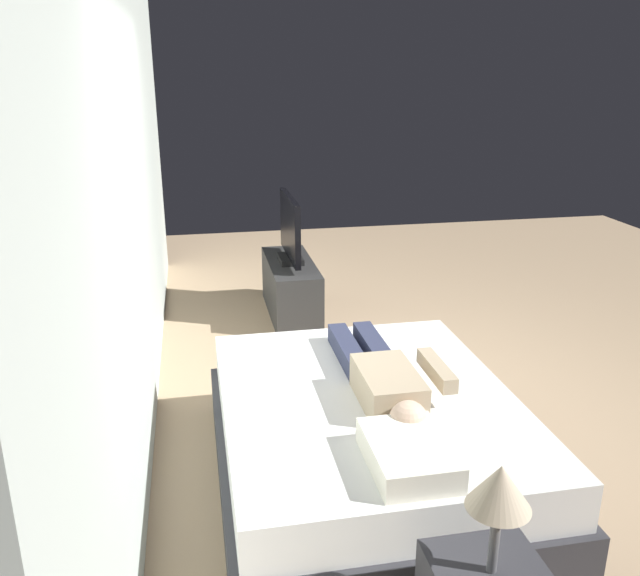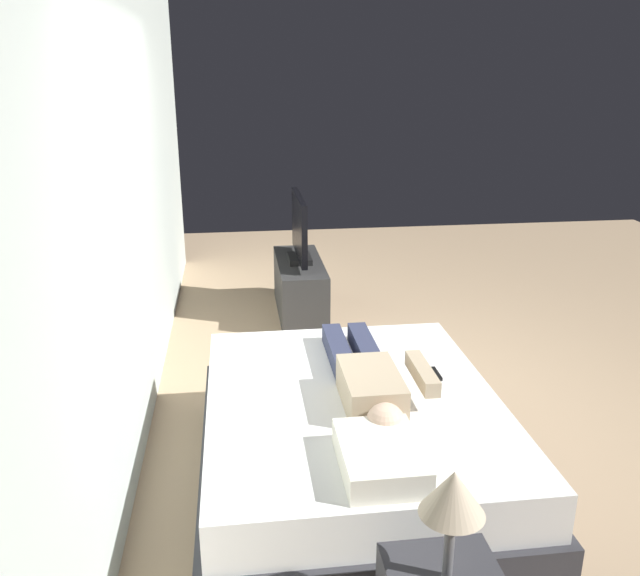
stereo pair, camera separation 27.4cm
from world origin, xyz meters
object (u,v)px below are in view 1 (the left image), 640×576
remote (445,370)px  tv (290,231)px  tv_stand (291,288)px  pillow (408,454)px  person (383,377)px  lamp (500,489)px  bed (367,441)px

remote → tv: (2.45, 0.51, 0.24)m
tv_stand → pillow: bearing=-179.8°
person → lamp: size_ratio=3.00×
pillow → remote: bearing=-30.5°
bed → tv_stand: size_ratio=1.77×
bed → person: 0.37m
tv_stand → lamp: 3.95m
remote → tv_stand: size_ratio=0.14×
bed → lamp: 1.41m
lamp → tv_stand: bearing=1.6°
bed → pillow: 0.74m
remote → lamp: (-1.45, 0.40, 0.30)m
bed → pillow: bearing=-180.0°
pillow → tv_stand: (3.28, 0.01, -0.35)m
bed → tv_stand: (2.63, 0.01, -0.01)m
lamp → remote: bearing=-15.2°
remote → tv_stand: remote is taller
remote → tv_stand: (2.45, 0.51, -0.30)m
remote → lamp: lamp is taller
pillow → tv_stand: 3.30m
tv_stand → lamp: lamp is taller
tv_stand → tv: (0.00, 0.00, 0.53)m
tv_stand → tv: size_ratio=1.25×
pillow → lamp: lamp is taller
person → pillow: bearing=172.7°
person → remote: 0.44m
remote → person: bearing=110.5°
bed → person: (0.03, -0.09, 0.36)m
person → tv_stand: bearing=2.2°
tv_stand → tv: 0.53m
bed → tv: size_ratio=2.22×
person → remote: size_ratio=8.40×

